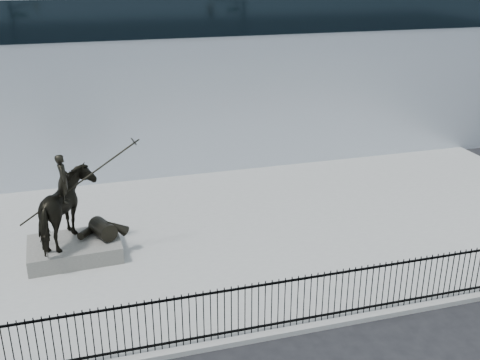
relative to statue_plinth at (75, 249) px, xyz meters
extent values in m
cube|color=gray|center=(4.37, 0.29, -0.35)|extent=(30.00, 12.00, 0.15)
cube|color=silver|center=(4.37, 13.29, 4.08)|extent=(44.00, 14.00, 9.00)
cube|color=black|center=(4.37, -5.46, -0.12)|extent=(22.00, 0.05, 0.05)
cube|color=black|center=(4.37, -5.46, 1.13)|extent=(22.00, 0.05, 0.05)
cube|color=black|center=(4.37, -5.46, 0.48)|extent=(22.00, 0.03, 1.50)
cube|color=#585550|center=(0.00, 0.00, 0.00)|extent=(2.99, 2.12, 0.54)
imported|color=black|center=(0.00, 0.00, 1.43)|extent=(2.07, 2.38, 2.31)
imported|color=black|center=(-0.09, 0.00, 2.49)|extent=(0.40, 0.59, 1.57)
cylinder|color=black|center=(0.32, 0.01, 2.25)|extent=(3.72, 0.22, 2.35)
camera|label=1|loc=(0.67, -17.03, 8.83)|focal=42.00mm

